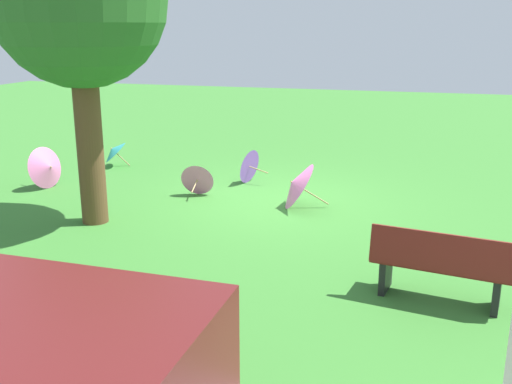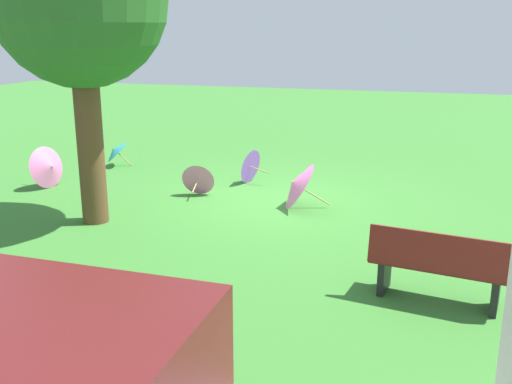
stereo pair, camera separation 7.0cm
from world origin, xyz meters
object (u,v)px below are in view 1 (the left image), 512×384
at_px(parasol_pink_0, 198,178).
at_px(parasol_pink_2, 48,167).
at_px(parasol_purple_2, 246,165).
at_px(parasol_teal_0, 114,151).
at_px(park_bench, 440,266).
at_px(shade_tree, 79,2).
at_px(parasol_pink_1, 295,184).

bearing_deg(parasol_pink_0, parasol_pink_2, 7.06).
relative_size(parasol_pink_2, parasol_purple_2, 1.18).
bearing_deg(parasol_teal_0, park_bench, 143.74).
bearing_deg(parasol_teal_0, shade_tree, 114.59).
xyz_separation_m(parasol_pink_1, parasol_pink_2, (5.05, 0.05, -0.01)).
distance_m(park_bench, parasol_teal_0, 8.90).
distance_m(park_bench, parasol_pink_0, 5.69).
relative_size(shade_tree, parasol_pink_2, 5.49).
bearing_deg(park_bench, parasol_purple_2, -51.14).
height_order(shade_tree, parasol_pink_2, shade_tree).
height_order(shade_tree, parasol_pink_1, shade_tree).
bearing_deg(shade_tree, parasol_teal_0, -65.41).
xyz_separation_m(shade_tree, parasol_purple_2, (-1.68, -3.16, -3.14)).
relative_size(parasol_teal_0, parasol_pink_1, 0.75).
relative_size(parasol_teal_0, parasol_purple_2, 1.06).
height_order(parasol_pink_1, parasol_purple_2, parasol_pink_1).
distance_m(parasol_pink_0, parasol_pink_2, 3.09).
distance_m(park_bench, parasol_purple_2, 6.05).
height_order(park_bench, parasol_pink_2, park_bench).
bearing_deg(parasol_pink_2, parasol_pink_1, -179.45).
distance_m(shade_tree, parasol_purple_2, 4.76).
bearing_deg(parasol_pink_1, parasol_pink_0, -9.43).
xyz_separation_m(park_bench, parasol_purple_2, (3.80, -4.71, -0.10)).
bearing_deg(parasol_pink_1, shade_tree, 29.06).
xyz_separation_m(parasol_teal_0, parasol_pink_2, (0.31, 2.07, 0.06)).
height_order(shade_tree, parasol_pink_0, shade_tree).
height_order(parasol_pink_1, parasol_pink_2, parasol_pink_1).
height_order(park_bench, parasol_teal_0, park_bench).
xyz_separation_m(parasol_pink_0, parasol_purple_2, (-0.63, -1.14, 0.04)).
distance_m(parasol_teal_0, parasol_pink_2, 2.10).
xyz_separation_m(shade_tree, parasol_pink_0, (-1.05, -2.02, -3.18)).
bearing_deg(shade_tree, parasol_purple_2, -117.97).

